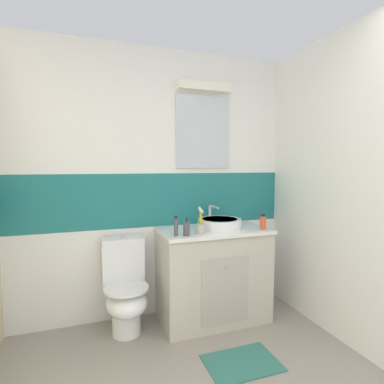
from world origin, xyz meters
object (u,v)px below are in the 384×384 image
object	(u,v)px
toothpaste_tube_upright	(176,227)
lotion_bottle_short	(263,222)
toilet	(125,289)
soap_dispenser	(187,229)
sink_basin	(219,223)
toothbrush_cup	(200,227)

from	to	relation	value
toothpaste_tube_upright	lotion_bottle_short	bearing A→B (deg)	0.07
toilet	soap_dispenser	distance (m)	0.75
toothpaste_tube_upright	toilet	bearing A→B (deg)	151.18
sink_basin	toilet	distance (m)	1.00
toothpaste_tube_upright	lotion_bottle_short	size ratio (longest dim) A/B	1.20
lotion_bottle_short	toothpaste_tube_upright	bearing A→B (deg)	-179.93
sink_basin	soap_dispenser	distance (m)	0.42
sink_basin	toilet	xyz separation A→B (m)	(-0.85, 0.04, -0.53)
sink_basin	toilet	bearing A→B (deg)	177.15
toilet	lotion_bottle_short	bearing A→B (deg)	-10.05
toothbrush_cup	soap_dispenser	size ratio (longest dim) A/B	1.49
toothbrush_cup	toothpaste_tube_upright	distance (m)	0.22
sink_basin	toothbrush_cup	bearing A→B (deg)	-146.93
toilet	toothbrush_cup	distance (m)	0.83
toothbrush_cup	toothpaste_tube_upright	bearing A→B (deg)	-176.87
sink_basin	toilet	size ratio (longest dim) A/B	0.55
toothbrush_cup	soap_dispenser	bearing A→B (deg)	-170.53
toilet	toothpaste_tube_upright	world-z (taller)	toothpaste_tube_upright
sink_basin	lotion_bottle_short	xyz separation A→B (m)	(0.35, -0.17, 0.02)
toothbrush_cup	toothpaste_tube_upright	world-z (taller)	toothbrush_cup
lotion_bottle_short	soap_dispenser	bearing A→B (deg)	-179.15
soap_dispenser	toothpaste_tube_upright	world-z (taller)	toothpaste_tube_upright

